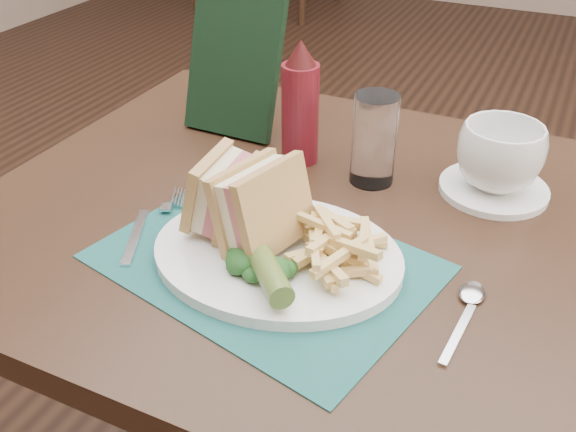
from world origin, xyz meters
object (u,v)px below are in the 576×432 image
at_px(sandwich_half_a, 207,189).
at_px(sandwich_half_b, 249,199).
at_px(check_presenter, 235,55).
at_px(table_main, 309,400).
at_px(coffee_cup, 500,157).
at_px(saucer, 493,189).
at_px(drinking_glass, 374,140).
at_px(plate, 277,255).
at_px(placemat, 265,262).
at_px(ketchup_bottle, 300,103).

bearing_deg(sandwich_half_a, sandwich_half_b, -11.47).
relative_size(sandwich_half_a, check_presenter, 0.38).
height_order(table_main, coffee_cup, coffee_cup).
height_order(sandwich_half_a, coffee_cup, sandwich_half_a).
relative_size(saucer, check_presenter, 0.59).
height_order(table_main, sandwich_half_b, sandwich_half_b).
xyz_separation_m(sandwich_half_a, drinking_glass, (0.14, 0.21, -0.00)).
xyz_separation_m(sandwich_half_a, check_presenter, (-0.12, 0.29, 0.06)).
xyz_separation_m(sandwich_half_a, saucer, (0.31, 0.26, -0.06)).
distance_m(plate, sandwich_half_b, 0.07).
bearing_deg(drinking_glass, saucer, 14.14).
bearing_deg(coffee_cup, drinking_glass, -165.86).
bearing_deg(plate, saucer, 47.85).
distance_m(plate, check_presenter, 0.40).
relative_size(placemat, sandwich_half_b, 3.50).
height_order(placemat, coffee_cup, coffee_cup).
bearing_deg(drinking_glass, placemat, -101.70).
bearing_deg(ketchup_bottle, saucer, 5.65).
height_order(plate, check_presenter, check_presenter).
bearing_deg(check_presenter, sandwich_half_a, -66.06).
bearing_deg(table_main, plate, -88.01).
height_order(sandwich_half_a, ketchup_bottle, ketchup_bottle).
distance_m(drinking_glass, check_presenter, 0.28).
relative_size(coffee_cup, check_presenter, 0.46).
xyz_separation_m(plate, sandwich_half_a, (-0.10, 0.02, 0.06)).
height_order(placemat, ketchup_bottle, ketchup_bottle).
bearing_deg(sandwich_half_a, plate, -14.05).
bearing_deg(check_presenter, plate, -52.66).
bearing_deg(coffee_cup, ketchup_bottle, -174.35).
bearing_deg(coffee_cup, sandwich_half_b, -132.73).
relative_size(saucer, ketchup_bottle, 0.81).
xyz_separation_m(placemat, sandwich_half_b, (-0.03, 0.02, 0.07)).
bearing_deg(saucer, plate, -126.60).
xyz_separation_m(sandwich_half_b, saucer, (0.24, 0.26, -0.07)).
relative_size(placemat, check_presenter, 1.49).
xyz_separation_m(plate, ketchup_bottle, (-0.08, 0.25, 0.08)).
relative_size(drinking_glass, ketchup_bottle, 0.70).
xyz_separation_m(table_main, drinking_glass, (0.04, 0.11, 0.44)).
height_order(saucer, drinking_glass, drinking_glass).
bearing_deg(sandwich_half_a, ketchup_bottle, 80.03).
xyz_separation_m(placemat, check_presenter, (-0.21, 0.32, 0.12)).
distance_m(sandwich_half_a, check_presenter, 0.32).
xyz_separation_m(table_main, plate, (0.00, -0.12, 0.38)).
bearing_deg(sandwich_half_b, drinking_glass, 86.05).
height_order(sandwich_half_b, coffee_cup, sandwich_half_b).
relative_size(table_main, sandwich_half_b, 8.33).
bearing_deg(ketchup_bottle, placemat, -74.62).
xyz_separation_m(coffee_cup, ketchup_bottle, (-0.28, -0.03, 0.04)).
bearing_deg(check_presenter, drinking_glass, -15.00).
relative_size(plate, sandwich_half_b, 2.78).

